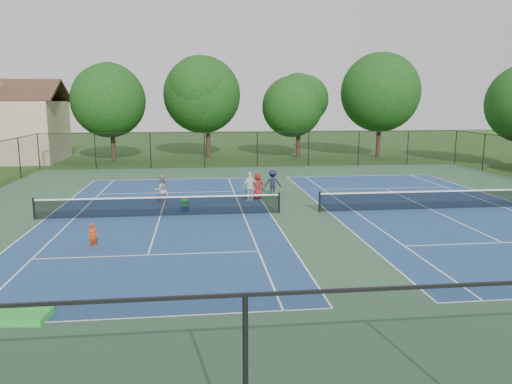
{
  "coord_description": "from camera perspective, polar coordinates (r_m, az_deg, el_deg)",
  "views": [
    {
      "loc": [
        -5.11,
        -24.42,
        5.61
      ],
      "look_at": [
        -2.34,
        -1.0,
        1.3
      ],
      "focal_mm": 35.0,
      "sensor_mm": 36.0,
      "label": 1
    }
  ],
  "objects": [
    {
      "name": "tree_back_d",
      "position": [
        51.71,
        14.05,
        11.4
      ],
      "size": [
        7.8,
        7.8,
        10.37
      ],
      "color": "#2D2116",
      "rests_on": "ground"
    },
    {
      "name": "court_pad",
      "position": [
        25.57,
        4.96,
        -2.35
      ],
      "size": [
        36.0,
        36.0,
        0.01
      ],
      "primitive_type": "cube",
      "color": "#2D5138",
      "rests_on": "ground"
    },
    {
      "name": "tennis_court_right",
      "position": [
        27.81,
        19.25,
        -1.66
      ],
      "size": [
        12.0,
        23.83,
        1.07
      ],
      "color": "navy",
      "rests_on": "ground"
    },
    {
      "name": "instructor",
      "position": [
        27.64,
        -10.75,
        0.22
      ],
      "size": [
        0.99,
        0.89,
        1.66
      ],
      "primitive_type": "imported",
      "rotation": [
        0.0,
        0.0,
        3.53
      ],
      "color": "#969699",
      "rests_on": "ground"
    },
    {
      "name": "green_tarp",
      "position": [
        14.68,
        -25.29,
        -12.71
      ],
      "size": [
        1.51,
        1.08,
        0.19
      ],
      "primitive_type": "cube",
      "rotation": [
        0.0,
        0.0,
        -0.12
      ],
      "color": "green",
      "rests_on": "ground"
    },
    {
      "name": "ball_crate",
      "position": [
        25.96,
        -8.11,
        -1.89
      ],
      "size": [
        0.39,
        0.33,
        0.3
      ],
      "primitive_type": "cube",
      "rotation": [
        0.0,
        0.0,
        -0.12
      ],
      "color": "navy",
      "rests_on": "ground"
    },
    {
      "name": "ground",
      "position": [
        25.57,
        4.96,
        -2.36
      ],
      "size": [
        140.0,
        140.0,
        0.0
      ],
      "primitive_type": "plane",
      "color": "#234716",
      "rests_on": "ground"
    },
    {
      "name": "tree_back_a",
      "position": [
        49.06,
        -16.27,
        10.45
      ],
      "size": [
        6.8,
        6.8,
        9.15
      ],
      "color": "#2D2116",
      "rests_on": "ground"
    },
    {
      "name": "tree_back_b",
      "position": [
        50.44,
        -5.58,
        11.43
      ],
      "size": [
        7.6,
        7.6,
        10.03
      ],
      "color": "#2D2116",
      "rests_on": "ground"
    },
    {
      "name": "bystander_c",
      "position": [
        28.88,
        0.19,
        0.69
      ],
      "size": [
        0.78,
        0.55,
        1.52
      ],
      "primitive_type": "imported",
      "rotation": [
        0.0,
        0.0,
        3.23
      ],
      "color": "maroon",
      "rests_on": "ground"
    },
    {
      "name": "bystander_a",
      "position": [
        28.03,
        -0.68,
        0.59
      ],
      "size": [
        1.09,
        0.8,
        1.71
      ],
      "primitive_type": "imported",
      "rotation": [
        0.0,
        0.0,
        3.58
      ],
      "color": "white",
      "rests_on": "ground"
    },
    {
      "name": "tree_back_c",
      "position": [
        50.44,
        4.9,
        10.17
      ],
      "size": [
        6.0,
        6.0,
        8.4
      ],
      "color": "#2D2116",
      "rests_on": "ground"
    },
    {
      "name": "child_player",
      "position": [
        20.25,
        -18.11,
        -4.78
      ],
      "size": [
        0.42,
        0.35,
        1.0
      ],
      "primitive_type": "imported",
      "rotation": [
        0.0,
        0.0,
        0.36
      ],
      "color": "red",
      "rests_on": "ground"
    },
    {
      "name": "bystander_b",
      "position": [
        29.84,
        1.91,
        1.04
      ],
      "size": [
        1.06,
        0.67,
        1.56
      ],
      "primitive_type": "imported",
      "rotation": [
        0.0,
        0.0,
        3.05
      ],
      "color": "#1B1938",
      "rests_on": "ground"
    },
    {
      "name": "tennis_court_left",
      "position": [
        25.1,
        -10.9,
        -2.52
      ],
      "size": [
        12.0,
        23.83,
        1.07
      ],
      "color": "navy",
      "rests_on": "ground"
    },
    {
      "name": "clapboard_house",
      "position": [
        52.62,
        -26.79,
        6.51
      ],
      "size": [
        10.8,
        8.1,
        7.65
      ],
      "color": "tan",
      "rests_on": "ground"
    },
    {
      "name": "perimeter_fence",
      "position": [
        25.27,
        5.02,
        1.19
      ],
      "size": [
        36.08,
        36.08,
        3.02
      ],
      "color": "black",
      "rests_on": "ground"
    },
    {
      "name": "ball_hopper",
      "position": [
        25.89,
        -8.13,
        -1.13
      ],
      "size": [
        0.35,
        0.29,
        0.4
      ],
      "primitive_type": "cube",
      "rotation": [
        0.0,
        0.0,
        -0.06
      ],
      "color": "green",
      "rests_on": "ball_crate"
    }
  ]
}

